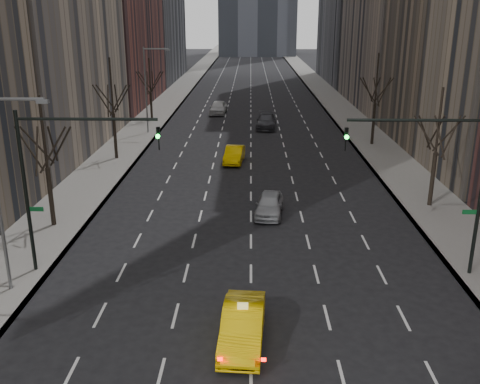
{
  "coord_description": "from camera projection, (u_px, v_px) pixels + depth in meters",
  "views": [
    {
      "loc": [
        -0.09,
        -12.03,
        12.24
      ],
      "look_at": [
        -0.59,
        14.37,
        3.5
      ],
      "focal_mm": 40.0,
      "sensor_mm": 36.0,
      "label": 1
    }
  ],
  "objects": [
    {
      "name": "sidewalk_right",
      "position": [
        331.0,
        99.0,
        81.45
      ],
      "size": [
        4.5,
        320.0,
        0.15
      ],
      "primitive_type": "cube",
      "color": "slate",
      "rests_on": "ground"
    },
    {
      "name": "streetlight_near",
      "position": [
        2.0,
        176.0,
        23.18
      ],
      "size": [
        2.83,
        0.22,
        9.0
      ],
      "color": "slate",
      "rests_on": "ground"
    },
    {
      "name": "taxi_sedan",
      "position": [
        243.0,
        325.0,
        20.82
      ],
      "size": [
        1.88,
        4.66,
        1.51
      ],
      "primitive_type": "imported",
      "rotation": [
        0.0,
        0.0,
        -0.06
      ],
      "color": "yellow",
      "rests_on": "ground"
    },
    {
      "name": "sidewalk_left",
      "position": [
        171.0,
        99.0,
        81.9
      ],
      "size": [
        4.5,
        320.0,
        0.15
      ],
      "primitive_type": "cube",
      "color": "slate",
      "rests_on": "ground"
    },
    {
      "name": "silver_sedan_ahead",
      "position": [
        269.0,
        204.0,
        34.29
      ],
      "size": [
        2.17,
        4.33,
        1.42
      ],
      "primitive_type": "imported",
      "rotation": [
        0.0,
        0.0,
        -0.12
      ],
      "color": "#A4A8AC",
      "rests_on": "ground"
    },
    {
      "name": "tree_rw_c",
      "position": [
        375.0,
        105.0,
        51.74
      ],
      "size": [
        3.36,
        3.5,
        8.74
      ],
      "color": "black",
      "rests_on": "ground"
    },
    {
      "name": "tree_lw_b",
      "position": [
        47.0,
        168.0,
        31.39
      ],
      "size": [
        3.36,
        3.5,
        7.82
      ],
      "color": "black",
      "rests_on": "ground"
    },
    {
      "name": "tree_lw_d",
      "position": [
        151.0,
        92.0,
        63.71
      ],
      "size": [
        3.36,
        3.5,
        7.36
      ],
      "color": "black",
      "rests_on": "ground"
    },
    {
      "name": "traffic_mast_left",
      "position": [
        58.0,
        167.0,
        25.09
      ],
      "size": [
        6.69,
        0.39,
        8.0
      ],
      "color": "black",
      "rests_on": "ground"
    },
    {
      "name": "far_car_white",
      "position": [
        218.0,
        107.0,
        69.55
      ],
      "size": [
        2.27,
        5.09,
        1.7
      ],
      "primitive_type": "imported",
      "rotation": [
        0.0,
        0.0,
        -0.05
      ],
      "color": "silver",
      "rests_on": "ground"
    },
    {
      "name": "tree_rw_b",
      "position": [
        435.0,
        153.0,
        34.75
      ],
      "size": [
        3.36,
        3.5,
        7.82
      ],
      "color": "black",
      "rests_on": "ground"
    },
    {
      "name": "far_taxi",
      "position": [
        234.0,
        154.0,
        46.6
      ],
      "size": [
        1.9,
        4.42,
        1.42
      ],
      "primitive_type": "imported",
      "rotation": [
        0.0,
        0.0,
        -0.09
      ],
      "color": "yellow",
      "rests_on": "ground"
    },
    {
      "name": "far_suv_grey",
      "position": [
        266.0,
        121.0,
        60.85
      ],
      "size": [
        2.5,
        5.56,
        1.58
      ],
      "primitive_type": "imported",
      "rotation": [
        0.0,
        0.0,
        -0.05
      ],
      "color": "#333339",
      "rests_on": "ground"
    },
    {
      "name": "streetlight_far",
      "position": [
        149.0,
        81.0,
        56.4
      ],
      "size": [
        2.83,
        0.22,
        9.0
      ],
      "color": "slate",
      "rests_on": "ground"
    },
    {
      "name": "traffic_mast_right",
      "position": [
        448.0,
        169.0,
        24.76
      ],
      "size": [
        6.69,
        0.39,
        8.0
      ],
      "color": "black",
      "rests_on": "ground"
    },
    {
      "name": "tree_lw_c",
      "position": [
        113.0,
        115.0,
        46.48
      ],
      "size": [
        3.36,
        3.5,
        8.74
      ],
      "color": "black",
      "rests_on": "ground"
    }
  ]
}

